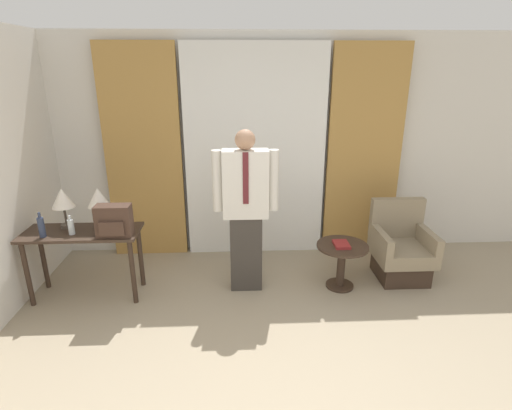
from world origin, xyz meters
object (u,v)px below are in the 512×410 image
object	(u,v)px
table_lamp_left	(63,200)
bottle_near_edge	(71,227)
desk	(83,243)
armchair	(401,251)
person	(246,207)
book	(341,244)
bottle_by_lamp	(41,227)
backpack	(114,221)
side_table	(342,258)
table_lamp_right	(98,199)

from	to	relation	value
table_lamp_left	bottle_near_edge	size ratio (longest dim) A/B	2.14
desk	armchair	world-z (taller)	armchair
bottle_near_edge	person	size ratio (longest dim) A/B	0.11
bottle_near_edge	book	world-z (taller)	bottle_near_edge
bottle_by_lamp	backpack	bearing A→B (deg)	-0.45
bottle_near_edge	backpack	distance (m)	0.45
armchair	side_table	bearing A→B (deg)	-164.58
table_lamp_right	backpack	size ratio (longest dim) A/B	1.25
desk	armchair	bearing A→B (deg)	3.93
desk	book	size ratio (longest dim) A/B	5.42
desk	bottle_by_lamp	xyz separation A→B (m)	(-0.32, -0.12, 0.23)
bottle_by_lamp	person	distance (m)	2.00
bottle_by_lamp	person	bearing A→B (deg)	5.70
side_table	desk	bearing A→B (deg)	-179.29
armchair	bottle_by_lamp	bearing A→B (deg)	-174.53
bottle_near_edge	table_lamp_right	bearing A→B (deg)	35.93
bottle_near_edge	book	bearing A→B (deg)	1.92
desk	backpack	bearing A→B (deg)	-18.78
backpack	armchair	world-z (taller)	backpack
armchair	bottle_near_edge	bearing A→B (deg)	-174.99
bottle_near_edge	person	xyz separation A→B (m)	(1.73, 0.14, 0.13)
bottle_by_lamp	armchair	size ratio (longest dim) A/B	0.29
desk	person	bearing A→B (deg)	2.56
desk	book	world-z (taller)	desk
table_lamp_right	backpack	distance (m)	0.34
bottle_by_lamp	table_lamp_left	bearing A→B (deg)	57.94
armchair	book	size ratio (longest dim) A/B	4.10
desk	book	bearing A→B (deg)	0.46
bottle_near_edge	armchair	world-z (taller)	bottle_near_edge
table_lamp_left	table_lamp_right	size ratio (longest dim) A/B	1.00
armchair	book	bearing A→B (deg)	-164.08
table_lamp_left	book	xyz separation A→B (m)	(2.86, -0.08, -0.52)
bottle_by_lamp	book	world-z (taller)	bottle_by_lamp
bottle_near_edge	book	xyz separation A→B (m)	(2.74, 0.09, -0.30)
person	table_lamp_left	bearing A→B (deg)	179.11
table_lamp_right	bottle_near_edge	distance (m)	0.37
bottle_near_edge	armchair	distance (m)	3.54
bottle_by_lamp	armchair	bearing A→B (deg)	5.47
backpack	side_table	xyz separation A→B (m)	(2.32, 0.16, -0.54)
table_lamp_right	backpack	bearing A→B (deg)	-48.96
bottle_by_lamp	side_table	bearing A→B (deg)	2.98
side_table	bottle_by_lamp	bearing A→B (deg)	-177.02
side_table	bottle_near_edge	bearing A→B (deg)	-177.85
backpack	side_table	size ratio (longest dim) A/B	0.61
bottle_near_edge	bottle_by_lamp	world-z (taller)	bottle_by_lamp
table_lamp_left	person	size ratio (longest dim) A/B	0.24
backpack	book	distance (m)	2.34
desk	bottle_near_edge	distance (m)	0.23
bottle_near_edge	side_table	world-z (taller)	bottle_near_edge
bottle_by_lamp	person	xyz separation A→B (m)	(1.99, 0.20, 0.10)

